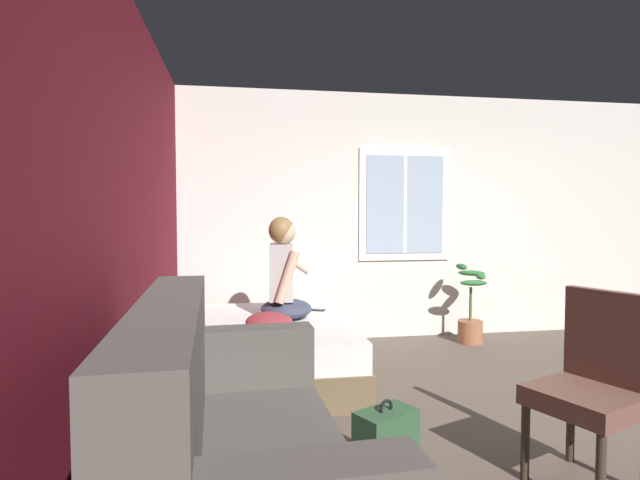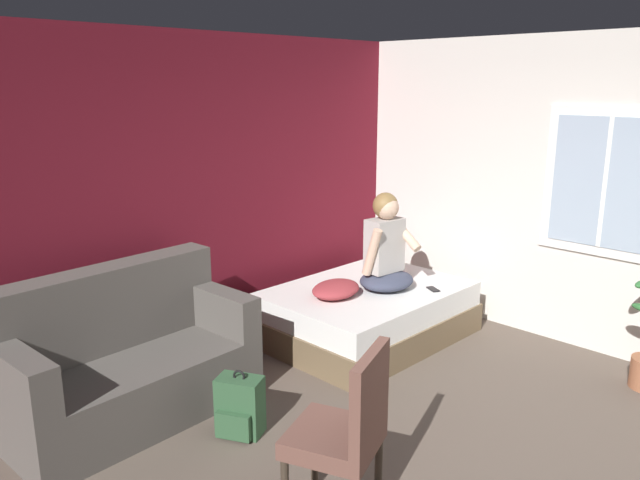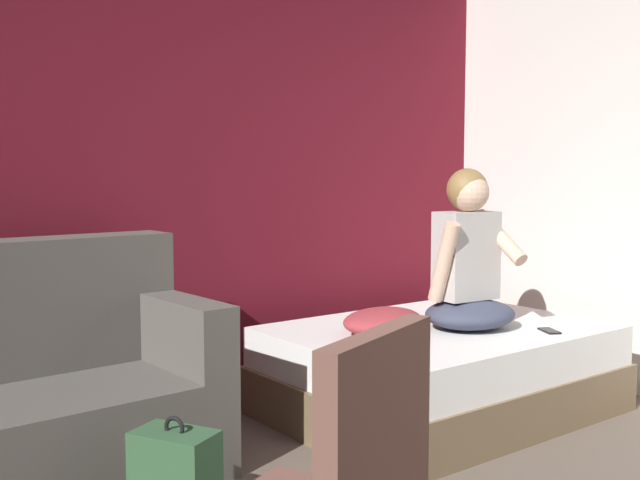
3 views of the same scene
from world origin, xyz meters
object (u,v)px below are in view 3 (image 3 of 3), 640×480
Objects in this scene: bed at (438,369)px; cell_phone at (549,331)px; person_seated at (468,264)px; throw_pillow at (383,321)px; couch at (3,402)px.

bed is 0.64m from cell_phone.
person_seated is 0.58m from throw_pillow.
bed is 2.25m from couch.
bed is 12.55× the size of cell_phone.
bed is at bearing 129.72° from person_seated.
bed is at bearing 156.34° from cell_phone.
throw_pillow reaches higher than bed.
throw_pillow is 0.90m from cell_phone.
person_seated reaches higher than bed.
cell_phone is (2.60, -0.77, 0.09)m from couch.
couch is 3.62× the size of throw_pillow.
couch is 1.87m from throw_pillow.
throw_pillow is at bearing 173.63° from cell_phone.
bed is 0.49m from throw_pillow.
cell_phone is at bearing -50.40° from person_seated.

